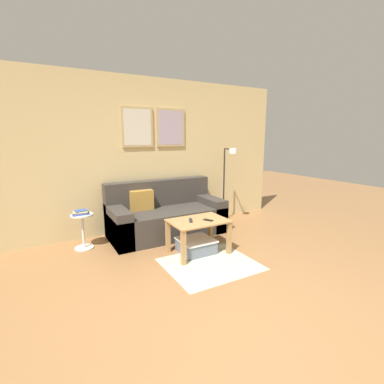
% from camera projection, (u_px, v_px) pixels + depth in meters
% --- Properties ---
extents(ground_plane, '(16.00, 16.00, 0.00)m').
position_uv_depth(ground_plane, '(256.00, 328.00, 2.36)').
color(ground_plane, olive).
extents(wall_back, '(5.60, 0.09, 2.55)m').
position_uv_depth(wall_back, '(138.00, 155.00, 4.64)').
color(wall_back, tan).
rests_on(wall_back, ground_plane).
extents(area_rug, '(1.12, 0.97, 0.01)m').
position_uv_depth(area_rug, '(210.00, 264.00, 3.54)').
color(area_rug, '#B2B79E').
rests_on(area_rug, ground_plane).
extents(couch, '(1.85, 0.85, 0.87)m').
position_uv_depth(couch, '(166.00, 216.00, 4.59)').
color(couch, '#38332D').
rests_on(couch, ground_plane).
extents(coffee_table, '(0.78, 0.54, 0.47)m').
position_uv_depth(coffee_table, '(198.00, 227.00, 3.82)').
color(coffee_table, '#AD7F4C').
rests_on(coffee_table, ground_plane).
extents(storage_bin, '(0.47, 0.46, 0.19)m').
position_uv_depth(storage_bin, '(196.00, 245.00, 3.89)').
color(storage_bin, slate).
rests_on(storage_bin, ground_plane).
extents(floor_lamp, '(0.21, 0.43, 1.39)m').
position_uv_depth(floor_lamp, '(228.00, 177.00, 5.05)').
color(floor_lamp, black).
rests_on(floor_lamp, ground_plane).
extents(side_table, '(0.31, 0.31, 0.51)m').
position_uv_depth(side_table, '(83.00, 228.00, 3.99)').
color(side_table, silver).
rests_on(side_table, ground_plane).
extents(book_stack, '(0.23, 0.19, 0.06)m').
position_uv_depth(book_stack, '(80.00, 212.00, 3.94)').
color(book_stack, '#335199').
rests_on(book_stack, side_table).
extents(remote_control, '(0.10, 0.15, 0.02)m').
position_uv_depth(remote_control, '(191.00, 220.00, 3.75)').
color(remote_control, '#232328').
rests_on(remote_control, coffee_table).
extents(cell_phone, '(0.12, 0.15, 0.01)m').
position_uv_depth(cell_phone, '(208.00, 220.00, 3.79)').
color(cell_phone, black).
rests_on(cell_phone, coffee_table).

